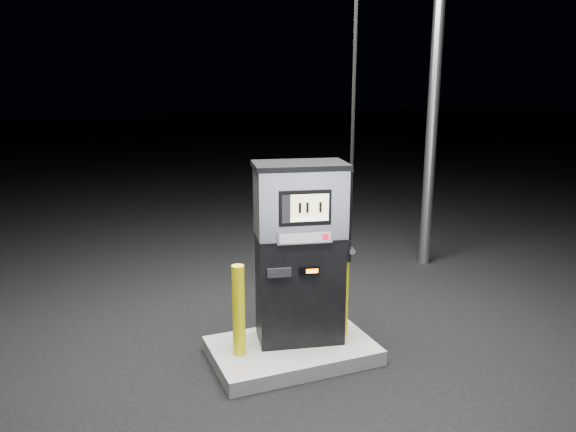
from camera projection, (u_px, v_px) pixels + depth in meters
name	position (u px, v px, depth m)	size (l,w,h in m)	color
ground	(292.00, 357.00, 5.66)	(80.00, 80.00, 0.00)	black
pump_island	(292.00, 351.00, 5.65)	(1.60, 1.00, 0.15)	slate
fuel_dispenser	(300.00, 251.00, 5.54)	(1.04, 0.71, 3.76)	black
bollard_left	(239.00, 311.00, 5.32)	(0.12, 0.12, 0.90)	yellow
bollard_right	(342.00, 291.00, 5.71)	(0.13, 0.13, 0.97)	yellow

